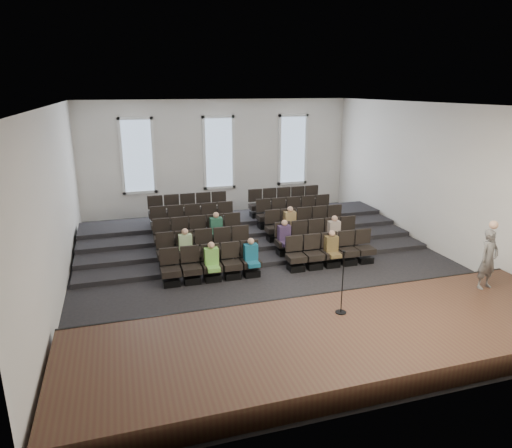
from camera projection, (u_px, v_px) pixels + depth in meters
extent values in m
plane|color=black|center=(268.00, 266.00, 14.57)|extent=(14.00, 14.00, 0.00)
cube|color=white|center=(269.00, 104.00, 13.13)|extent=(12.00, 14.00, 0.02)
cube|color=white|center=(219.00, 157.00, 20.29)|extent=(12.00, 0.04, 5.00)
cube|color=white|center=(404.00, 278.00, 7.42)|extent=(12.00, 0.04, 5.00)
cube|color=white|center=(55.00, 203.00, 12.18)|extent=(0.04, 14.00, 5.00)
cube|color=white|center=(436.00, 178.00, 15.53)|extent=(0.04, 14.00, 5.00)
cube|color=#3F2A1B|center=(342.00, 340.00, 9.83)|extent=(11.80, 3.60, 0.50)
cube|color=black|center=(309.00, 304.00, 11.45)|extent=(11.80, 0.06, 0.52)
cube|color=black|center=(248.00, 241.00, 16.68)|extent=(11.80, 4.80, 0.15)
cube|color=black|center=(244.00, 235.00, 17.14)|extent=(11.80, 3.75, 0.30)
cube|color=black|center=(240.00, 229.00, 17.60)|extent=(11.80, 2.70, 0.45)
cube|color=black|center=(237.00, 224.00, 18.06)|extent=(11.80, 1.65, 0.60)
cube|color=black|center=(171.00, 282.00, 13.12)|extent=(0.47, 0.43, 0.20)
cube|color=black|center=(171.00, 272.00, 13.04)|extent=(0.55, 0.50, 0.19)
cube|color=black|center=(169.00, 256.00, 13.11)|extent=(0.55, 0.08, 0.50)
cube|color=black|center=(192.00, 279.00, 13.29)|extent=(0.47, 0.43, 0.20)
cube|color=black|center=(192.00, 270.00, 13.20)|extent=(0.55, 0.50, 0.19)
cube|color=black|center=(190.00, 254.00, 13.28)|extent=(0.55, 0.08, 0.50)
cube|color=black|center=(212.00, 277.00, 13.46)|extent=(0.47, 0.43, 0.20)
cube|color=black|center=(212.00, 267.00, 13.37)|extent=(0.55, 0.50, 0.19)
cube|color=black|center=(210.00, 252.00, 13.44)|extent=(0.55, 0.08, 0.50)
cube|color=black|center=(232.00, 275.00, 13.62)|extent=(0.47, 0.43, 0.20)
cube|color=black|center=(232.00, 265.00, 13.54)|extent=(0.55, 0.50, 0.19)
cube|color=black|center=(230.00, 250.00, 13.61)|extent=(0.55, 0.08, 0.50)
cube|color=black|center=(251.00, 273.00, 13.79)|extent=(0.47, 0.43, 0.20)
cube|color=black|center=(251.00, 263.00, 13.70)|extent=(0.55, 0.50, 0.19)
cube|color=black|center=(249.00, 248.00, 13.78)|extent=(0.55, 0.08, 0.50)
cube|color=black|center=(296.00, 267.00, 14.20)|extent=(0.47, 0.43, 0.20)
cube|color=black|center=(296.00, 258.00, 14.11)|extent=(0.55, 0.50, 0.19)
cube|color=black|center=(294.00, 243.00, 14.18)|extent=(0.55, 0.08, 0.50)
cube|color=black|center=(314.00, 265.00, 14.36)|extent=(0.47, 0.43, 0.20)
cube|color=black|center=(314.00, 256.00, 14.27)|extent=(0.55, 0.50, 0.19)
cube|color=black|center=(312.00, 242.00, 14.35)|extent=(0.55, 0.08, 0.50)
cube|color=black|center=(331.00, 263.00, 14.53)|extent=(0.47, 0.43, 0.20)
cube|color=black|center=(331.00, 254.00, 14.44)|extent=(0.55, 0.50, 0.19)
cube|color=black|center=(329.00, 240.00, 14.52)|extent=(0.55, 0.08, 0.50)
cube|color=black|center=(348.00, 261.00, 14.70)|extent=(0.47, 0.43, 0.20)
cube|color=black|center=(348.00, 252.00, 14.61)|extent=(0.55, 0.50, 0.19)
cube|color=black|center=(346.00, 238.00, 14.68)|extent=(0.55, 0.08, 0.50)
cube|color=black|center=(364.00, 259.00, 14.86)|extent=(0.47, 0.43, 0.20)
cube|color=black|center=(365.00, 250.00, 14.77)|extent=(0.55, 0.50, 0.19)
cube|color=black|center=(363.00, 236.00, 14.85)|extent=(0.55, 0.08, 0.50)
cube|color=black|center=(167.00, 264.00, 14.04)|extent=(0.47, 0.43, 0.20)
cube|color=black|center=(166.00, 255.00, 13.95)|extent=(0.55, 0.50, 0.19)
cube|color=black|center=(165.00, 240.00, 14.03)|extent=(0.55, 0.08, 0.50)
cube|color=black|center=(186.00, 262.00, 14.21)|extent=(0.47, 0.43, 0.20)
cube|color=black|center=(186.00, 253.00, 14.12)|extent=(0.55, 0.50, 0.19)
cube|color=black|center=(184.00, 238.00, 14.20)|extent=(0.55, 0.08, 0.50)
cube|color=black|center=(205.00, 260.00, 14.38)|extent=(0.47, 0.43, 0.20)
cube|color=black|center=(205.00, 251.00, 14.29)|extent=(0.55, 0.50, 0.19)
cube|color=black|center=(203.00, 236.00, 14.36)|extent=(0.55, 0.08, 0.50)
cube|color=black|center=(224.00, 258.00, 14.54)|extent=(0.47, 0.43, 0.20)
cube|color=black|center=(224.00, 249.00, 14.46)|extent=(0.55, 0.50, 0.19)
cube|color=black|center=(222.00, 235.00, 14.53)|extent=(0.55, 0.08, 0.50)
cube|color=black|center=(242.00, 256.00, 14.71)|extent=(0.47, 0.43, 0.20)
cube|color=black|center=(242.00, 247.00, 14.62)|extent=(0.55, 0.50, 0.19)
cube|color=black|center=(240.00, 233.00, 14.70)|extent=(0.55, 0.08, 0.50)
cube|color=black|center=(284.00, 252.00, 15.11)|extent=(0.47, 0.43, 0.20)
cube|color=black|center=(284.00, 243.00, 15.03)|extent=(0.55, 0.50, 0.19)
cube|color=black|center=(282.00, 229.00, 15.10)|extent=(0.55, 0.08, 0.50)
cube|color=black|center=(301.00, 250.00, 15.28)|extent=(0.47, 0.43, 0.20)
cube|color=black|center=(301.00, 241.00, 15.19)|extent=(0.55, 0.50, 0.19)
cube|color=black|center=(299.00, 228.00, 15.27)|extent=(0.55, 0.08, 0.50)
cube|color=black|center=(317.00, 248.00, 15.45)|extent=(0.47, 0.43, 0.20)
cube|color=black|center=(318.00, 239.00, 15.36)|extent=(0.55, 0.50, 0.19)
cube|color=black|center=(316.00, 226.00, 15.43)|extent=(0.55, 0.08, 0.50)
cube|color=black|center=(334.00, 246.00, 15.62)|extent=(0.47, 0.43, 0.20)
cube|color=black|center=(334.00, 238.00, 15.53)|extent=(0.55, 0.50, 0.19)
cube|color=black|center=(332.00, 225.00, 15.60)|extent=(0.55, 0.08, 0.50)
cube|color=black|center=(349.00, 245.00, 15.78)|extent=(0.47, 0.43, 0.20)
cube|color=black|center=(350.00, 236.00, 15.69)|extent=(0.55, 0.50, 0.19)
cube|color=black|center=(348.00, 223.00, 15.77)|extent=(0.55, 0.08, 0.50)
cube|color=black|center=(163.00, 249.00, 14.96)|extent=(0.47, 0.42, 0.20)
cube|color=black|center=(163.00, 240.00, 14.87)|extent=(0.55, 0.50, 0.19)
cube|color=black|center=(161.00, 226.00, 14.95)|extent=(0.55, 0.08, 0.50)
cube|color=black|center=(182.00, 247.00, 15.13)|extent=(0.47, 0.42, 0.20)
cube|color=black|center=(181.00, 238.00, 15.04)|extent=(0.55, 0.50, 0.19)
cube|color=black|center=(180.00, 224.00, 15.12)|extent=(0.55, 0.08, 0.50)
cube|color=black|center=(199.00, 245.00, 15.30)|extent=(0.47, 0.42, 0.20)
cube|color=black|center=(199.00, 236.00, 15.21)|extent=(0.55, 0.50, 0.19)
cube|color=black|center=(198.00, 223.00, 15.28)|extent=(0.55, 0.08, 0.50)
cube|color=black|center=(217.00, 243.00, 15.46)|extent=(0.47, 0.42, 0.20)
cube|color=black|center=(217.00, 235.00, 15.37)|extent=(0.55, 0.50, 0.19)
cube|color=black|center=(215.00, 221.00, 15.45)|extent=(0.55, 0.08, 0.50)
cube|color=black|center=(234.00, 242.00, 15.63)|extent=(0.47, 0.42, 0.20)
cube|color=black|center=(234.00, 233.00, 15.54)|extent=(0.55, 0.50, 0.19)
cube|color=black|center=(232.00, 220.00, 15.62)|extent=(0.55, 0.08, 0.50)
cube|color=black|center=(274.00, 238.00, 16.03)|extent=(0.47, 0.42, 0.20)
cube|color=black|center=(274.00, 229.00, 15.95)|extent=(0.55, 0.50, 0.19)
cube|color=black|center=(272.00, 217.00, 16.02)|extent=(0.55, 0.08, 0.50)
cube|color=black|center=(290.00, 236.00, 16.20)|extent=(0.47, 0.42, 0.20)
cube|color=black|center=(290.00, 228.00, 16.11)|extent=(0.55, 0.50, 0.19)
cube|color=black|center=(288.00, 215.00, 16.19)|extent=(0.55, 0.08, 0.50)
cube|color=black|center=(306.00, 235.00, 16.37)|extent=(0.47, 0.42, 0.20)
cube|color=black|center=(306.00, 226.00, 16.28)|extent=(0.55, 0.50, 0.19)
cube|color=black|center=(304.00, 214.00, 16.35)|extent=(0.55, 0.08, 0.50)
cube|color=black|center=(321.00, 233.00, 16.54)|extent=(0.47, 0.42, 0.20)
cube|color=black|center=(321.00, 225.00, 16.45)|extent=(0.55, 0.50, 0.19)
cube|color=black|center=(319.00, 213.00, 16.52)|extent=(0.55, 0.08, 0.50)
cube|color=black|center=(336.00, 232.00, 16.70)|extent=(0.47, 0.42, 0.20)
cube|color=black|center=(336.00, 224.00, 16.61)|extent=(0.55, 0.50, 0.19)
cube|color=black|center=(334.00, 211.00, 16.69)|extent=(0.55, 0.08, 0.50)
cube|color=black|center=(160.00, 235.00, 15.88)|extent=(0.47, 0.42, 0.20)
cube|color=black|center=(159.00, 226.00, 15.79)|extent=(0.55, 0.50, 0.19)
cube|color=black|center=(158.00, 213.00, 15.87)|extent=(0.55, 0.08, 0.50)
cube|color=black|center=(177.00, 233.00, 16.05)|extent=(0.47, 0.42, 0.20)
cube|color=black|center=(177.00, 225.00, 15.96)|extent=(0.55, 0.50, 0.19)
cube|color=black|center=(175.00, 212.00, 16.04)|extent=(0.55, 0.08, 0.50)
cube|color=black|center=(194.00, 232.00, 16.22)|extent=(0.47, 0.42, 0.20)
cube|color=black|center=(194.00, 223.00, 16.13)|extent=(0.55, 0.50, 0.19)
cube|color=black|center=(192.00, 211.00, 16.20)|extent=(0.55, 0.08, 0.50)
cube|color=black|center=(211.00, 230.00, 16.38)|extent=(0.47, 0.42, 0.20)
cube|color=black|center=(210.00, 222.00, 16.29)|extent=(0.55, 0.50, 0.19)
cube|color=black|center=(209.00, 209.00, 16.37)|extent=(0.55, 0.08, 0.50)
cube|color=black|center=(227.00, 229.00, 16.55)|extent=(0.47, 0.42, 0.20)
cube|color=black|center=(227.00, 221.00, 16.46)|extent=(0.55, 0.50, 0.19)
cube|color=black|center=(225.00, 208.00, 16.54)|extent=(0.55, 0.08, 0.50)
cube|color=black|center=(265.00, 225.00, 16.95)|extent=(0.47, 0.42, 0.20)
cube|color=black|center=(265.00, 217.00, 16.86)|extent=(0.55, 0.50, 0.19)
cube|color=black|center=(263.00, 205.00, 16.94)|extent=(0.55, 0.08, 0.50)
cube|color=black|center=(280.00, 224.00, 17.12)|extent=(0.47, 0.42, 0.20)
cube|color=black|center=(280.00, 216.00, 17.03)|extent=(0.55, 0.50, 0.19)
cube|color=black|center=(278.00, 204.00, 17.11)|extent=(0.55, 0.08, 0.50)
cube|color=black|center=(295.00, 223.00, 17.29)|extent=(0.47, 0.42, 0.20)
cube|color=black|center=(295.00, 215.00, 17.20)|extent=(0.55, 0.50, 0.19)
cube|color=black|center=(293.00, 203.00, 17.27)|extent=(0.55, 0.08, 0.50)
cube|color=black|center=(309.00, 221.00, 17.45)|extent=(0.47, 0.42, 0.20)
cube|color=black|center=(310.00, 214.00, 17.37)|extent=(0.55, 0.50, 0.19)
cube|color=black|center=(308.00, 202.00, 17.44)|extent=(0.55, 0.08, 0.50)
cube|color=black|center=(324.00, 220.00, 17.62)|extent=(0.47, 0.42, 0.20)
cube|color=black|center=(324.00, 212.00, 17.53)|extent=(0.55, 0.50, 0.19)
cube|color=black|center=(322.00, 201.00, 17.61)|extent=(0.55, 0.08, 0.50)
cube|color=black|center=(157.00, 222.00, 16.80)|extent=(0.47, 0.42, 0.20)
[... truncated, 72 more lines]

